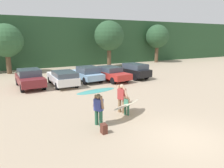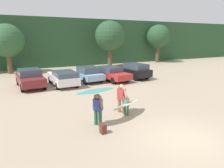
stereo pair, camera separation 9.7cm
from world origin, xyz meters
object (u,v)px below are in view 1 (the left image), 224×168
object	(u,v)px
parked_car_sky_blue	(87,73)
person_companion	(122,97)
parked_car_maroon	(30,78)
parked_car_red	(110,73)
parked_car_black	(132,70)
person_child	(127,104)
surfboard_teal	(96,91)
person_adult	(99,108)
backpack_dropped	(104,129)
parked_car_white	(63,77)
surfboard_cream	(127,104)

from	to	relation	value
parked_car_sky_blue	person_companion	world-z (taller)	person_companion
parked_car_maroon	parked_car_red	bearing A→B (deg)	-97.14
parked_car_black	person_child	world-z (taller)	parked_car_black
parked_car_maroon	surfboard_teal	bearing A→B (deg)	-172.26
parked_car_black	person_adult	bearing A→B (deg)	131.80
parked_car_maroon	person_child	xyz separation A→B (m)	(4.06, -9.62, -0.21)
parked_car_maroon	parked_car_black	size ratio (longest dim) A/B	0.96
person_companion	backpack_dropped	bearing A→B (deg)	17.77
parked_car_maroon	parked_car_sky_blue	distance (m)	5.38
parked_car_maroon	parked_car_white	xyz separation A→B (m)	(2.75, -0.66, -0.08)
parked_car_black	backpack_dropped	size ratio (longest dim) A/B	10.54
person_adult	person_child	bearing A→B (deg)	170.32
parked_car_sky_blue	surfboard_cream	distance (m)	9.98
parked_car_white	parked_car_black	bearing A→B (deg)	-89.17
parked_car_maroon	parked_car_white	size ratio (longest dim) A/B	0.97
person_companion	parked_car_white	bearing A→B (deg)	-107.26
person_adult	parked_car_black	bearing A→B (deg)	-156.13
person_companion	surfboard_teal	size ratio (longest dim) A/B	0.79
person_child	parked_car_black	bearing A→B (deg)	-150.24
parked_car_black	backpack_dropped	distance (m)	13.57
parked_car_sky_blue	person_adult	world-z (taller)	person_adult
backpack_dropped	parked_car_black	bearing A→B (deg)	51.61
parked_car_sky_blue	backpack_dropped	distance (m)	11.82
parked_car_white	surfboard_cream	bearing A→B (deg)	-172.39
parked_car_maroon	person_companion	xyz separation A→B (m)	(4.01, -9.15, 0.13)
parked_car_maroon	person_adult	distance (m)	10.40
parked_car_red	person_adult	size ratio (longest dim) A/B	3.06
parked_car_maroon	surfboard_teal	world-z (taller)	surfboard_teal
parked_car_maroon	parked_car_black	distance (m)	10.36
person_adult	surfboard_cream	size ratio (longest dim) A/B	0.67
parked_car_white	parked_car_maroon	bearing A→B (deg)	76.19
parked_car_sky_blue	surfboard_cream	world-z (taller)	parked_car_sky_blue
parked_car_red	person_companion	xyz separation A→B (m)	(-3.64, -8.59, 0.21)
person_adult	person_companion	bearing A→B (deg)	-177.22
person_companion	parked_car_red	bearing A→B (deg)	-138.66
person_child	parked_car_sky_blue	bearing A→B (deg)	-123.31
person_child	parked_car_red	bearing A→B (deg)	-137.28
parked_car_white	parked_car_black	world-z (taller)	parked_car_black
surfboard_cream	parked_car_white	bearing A→B (deg)	-109.04
parked_car_maroon	backpack_dropped	xyz separation A→B (m)	(1.93, -11.12, -0.61)
person_adult	parked_car_sky_blue	bearing A→B (deg)	-133.29
parked_car_black	person_adult	distance (m)	12.74
backpack_dropped	surfboard_teal	bearing A→B (deg)	89.04
parked_car_sky_blue	parked_car_black	distance (m)	5.02
person_child	surfboard_cream	distance (m)	0.10
parked_car_sky_blue	surfboard_cream	bearing A→B (deg)	167.34
person_child	backpack_dropped	size ratio (longest dim) A/B	2.46
parked_car_white	parked_car_black	distance (m)	7.60
parked_car_maroon	person_companion	world-z (taller)	person_companion
parked_car_sky_blue	surfboard_cream	xyz separation A→B (m)	(-1.34, -9.89, -0.13)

